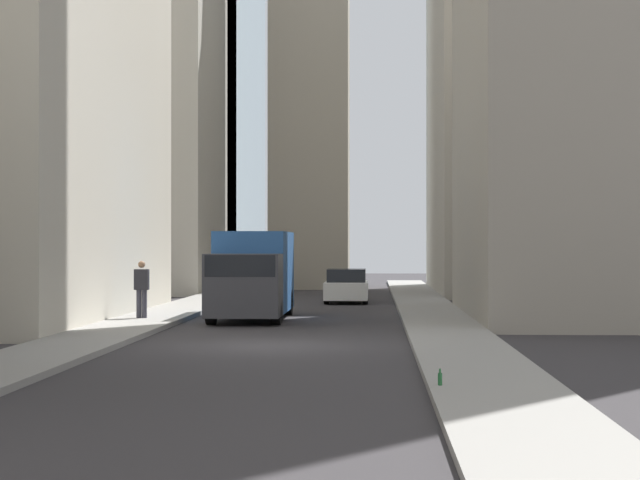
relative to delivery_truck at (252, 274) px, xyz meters
The scene contains 9 objects.
ground_plane 9.40m from the delivery_truck, behind, with size 135.00×135.00×0.00m, color #302D30.
sidewalk_right 9.79m from the delivery_truck, 161.34° to the left, with size 90.00×2.20×0.14m, color gray.
sidewalk_left 11.00m from the delivery_truck, 147.26° to the right, with size 90.00×2.20×0.14m, color gray.
building_left_far 25.33m from the delivery_truck, 29.87° to the right, with size 16.30×10.00×18.53m.
building_right_far 26.14m from the delivery_truck, 22.20° to the left, with size 14.37×10.50×22.04m.
delivery_truck is the anchor object (origin of this frame).
sedan_white 11.06m from the delivery_truck, 14.71° to the right, with size 4.30×1.78×1.42m.
pedestrian 3.60m from the delivery_truck, 113.07° to the left, with size 0.26×0.44×1.78m.
discarded_bottle 18.30m from the delivery_truck, 164.15° to the right, with size 0.07×0.07×0.27m.
Camera 1 is at (-26.33, -2.51, 2.41)m, focal length 62.12 mm.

